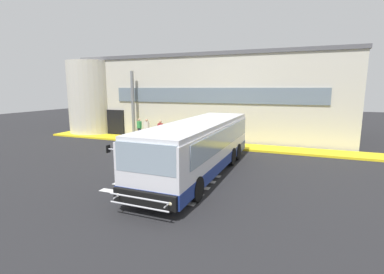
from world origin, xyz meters
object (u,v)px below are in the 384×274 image
(entry_support_column, at_px, (133,104))
(passenger_by_doorway, at_px, (147,128))
(bus_main_foreground, at_px, (200,148))
(passenger_near_column, at_px, (139,127))
(passenger_at_curb_edge, at_px, (161,129))
(safety_bollard_yellow, at_px, (187,141))

(entry_support_column, xyz_separation_m, passenger_by_doorway, (1.54, -0.41, -1.91))
(bus_main_foreground, bearing_deg, passenger_near_column, 138.18)
(entry_support_column, distance_m, passenger_near_column, 2.10)
(passenger_near_column, relative_size, passenger_at_curb_edge, 1.00)
(passenger_near_column, distance_m, passenger_by_doorway, 0.74)
(entry_support_column, bearing_deg, safety_bollard_yellow, -17.26)
(bus_main_foreground, height_order, passenger_at_curb_edge, bus_main_foreground)
(bus_main_foreground, relative_size, passenger_near_column, 6.67)
(entry_support_column, bearing_deg, passenger_by_doorway, -14.70)
(passenger_by_doorway, bearing_deg, bus_main_foreground, -44.46)
(passenger_near_column, xyz_separation_m, passenger_by_doorway, (0.74, -0.03, 0.00))
(bus_main_foreground, relative_size, passenger_at_curb_edge, 6.67)
(entry_support_column, relative_size, passenger_near_column, 3.39)
(entry_support_column, relative_size, passenger_at_curb_edge, 3.39)
(passenger_near_column, bearing_deg, passenger_at_curb_edge, -12.78)
(bus_main_foreground, bearing_deg, passenger_at_curb_edge, 130.59)
(passenger_by_doorway, distance_m, safety_bollard_yellow, 4.52)
(bus_main_foreground, distance_m, safety_bollard_yellow, 6.59)
(passenger_at_curb_edge, bearing_deg, passenger_by_doorway, 162.67)
(bus_main_foreground, xyz_separation_m, safety_bollard_yellow, (-3.06, 5.77, -0.88))
(entry_support_column, xyz_separation_m, safety_bollard_yellow, (5.79, -1.80, -2.54))
(passenger_by_doorway, xyz_separation_m, safety_bollard_yellow, (4.25, -1.39, -0.63))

